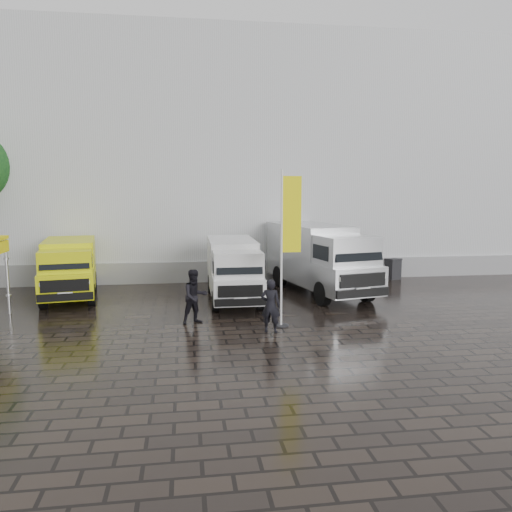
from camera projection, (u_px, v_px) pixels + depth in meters
The scene contains 10 objects.
ground at pixel (293, 324), 16.44m from camera, with size 120.00×120.00×0.00m, color black.
exhibition_hall at pixel (270, 164), 31.62m from camera, with size 44.00×16.00×12.00m, color silver.
hall_plinth at pixel (298, 270), 24.45m from camera, with size 44.00×0.15×1.00m, color gray.
van_yellow at pixel (69, 270), 20.18m from camera, with size 1.95×5.06×2.34m, color #CED50B, non-canonical shape.
van_white at pixel (233, 271), 19.80m from camera, with size 1.83×5.50×2.38m, color silver, non-canonical shape.
van_silver at pixel (320, 260), 21.17m from camera, with size 2.22×6.67×2.89m, color #B3B6B8, non-canonical shape.
flagpole at pixel (287, 240), 15.85m from camera, with size 0.88×0.50×5.02m.
wheelie_bin at pixel (393, 269), 24.62m from camera, with size 0.62×0.62×1.02m, color black.
person_front at pixel (271, 306), 15.38m from camera, with size 0.61×0.40×1.68m, color black.
person_tent at pixel (195, 297), 16.42m from camera, with size 0.87×0.68×1.80m, color black.
Camera 1 is at (-3.49, -15.66, 4.40)m, focal length 35.00 mm.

